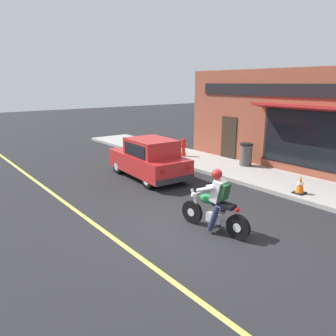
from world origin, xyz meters
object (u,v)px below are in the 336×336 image
trash_bin (246,154)px  fire_hydrant (183,147)px  car_hatchback (149,159)px  traffic_cone (300,185)px  motorcycle_with_rider (215,206)px

trash_bin → fire_hydrant: (-0.88, 3.12, -0.06)m
car_hatchback → fire_hydrant: bearing=27.7°
traffic_cone → fire_hydrant: fire_hydrant is taller
trash_bin → car_hatchback: bearing=161.3°
traffic_cone → fire_hydrant: size_ratio=0.68×
traffic_cone → trash_bin: bearing=65.4°
motorcycle_with_rider → traffic_cone: bearing=0.4°
motorcycle_with_rider → car_hatchback: 5.14m
car_hatchback → traffic_cone: 5.53m
trash_bin → motorcycle_with_rider: bearing=-147.8°
motorcycle_with_rider → car_hatchback: bearing=73.6°
car_hatchback → trash_bin: 4.37m
traffic_cone → trash_bin: size_ratio=0.61×
car_hatchback → fire_hydrant: size_ratio=4.41×
traffic_cone → fire_hydrant: bearing=83.7°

